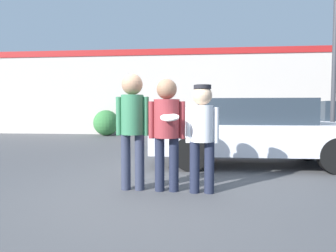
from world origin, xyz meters
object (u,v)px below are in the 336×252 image
(person_middle_with_frisbee, at_px, (167,124))
(parked_car_near, at_px, (254,131))
(person_right, at_px, (202,129))
(shrub, at_px, (106,123))
(person_left, at_px, (132,120))

(person_middle_with_frisbee, relative_size, parked_car_near, 0.38)
(person_right, xyz_separation_m, parked_car_near, (1.20, 2.39, -0.20))
(shrub, bearing_deg, person_right, -64.95)
(person_right, distance_m, shrub, 10.45)
(person_right, xyz_separation_m, shrub, (-4.42, 9.46, -0.36))
(person_right, height_order, parked_car_near, person_right)
(person_right, bearing_deg, shrub, 115.05)
(person_middle_with_frisbee, bearing_deg, person_right, -4.80)
(person_left, distance_m, shrub, 9.98)
(person_right, relative_size, shrub, 1.33)
(parked_car_near, xyz_separation_m, shrub, (-5.62, 7.07, -0.15))
(shrub, bearing_deg, person_left, -70.40)
(person_left, xyz_separation_m, person_middle_with_frisbee, (0.54, -0.03, -0.05))
(person_right, relative_size, parked_car_near, 0.35)
(shrub, bearing_deg, person_middle_with_frisbee, -67.59)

